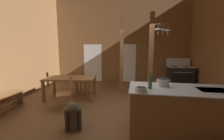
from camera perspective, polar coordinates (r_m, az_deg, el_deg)
name	(u,v)px	position (r m, az deg, el deg)	size (l,w,h in m)	color
ground_plane	(118,112)	(3.90, 2.73, -17.61)	(7.92, 8.26, 0.10)	brown
wall_back	(122,40)	(7.36, 4.16, 12.62)	(7.92, 0.14, 4.52)	brown
glazed_door_back_left	(93,63)	(7.49, -8.32, 3.00)	(1.00, 0.01, 2.05)	white
glazed_panel_back_right	(128,63)	(7.28, 6.86, 2.90)	(0.84, 0.01, 2.05)	white
kitchen_island	(184,111)	(3.08, 28.74, -15.36)	(2.23, 1.13, 0.92)	brown
stove_range	(180,76)	(7.28, 27.13, -2.19)	(1.20, 0.90, 1.32)	black
support_post_with_pot_rack	(152,54)	(4.51, 16.92, 6.50)	(0.65, 0.25, 2.87)	brown
support_post_center	(122,57)	(5.11, 4.20, 5.60)	(0.14, 0.14, 2.87)	brown
dining_table	(71,80)	(4.92, -17.44, -4.03)	(1.76, 1.01, 0.74)	brown
ladderback_chair_near_window	(82,81)	(5.63, -13.00, -4.50)	(0.49, 0.49, 0.95)	#9E7044
ladderback_chair_by_post	(66,93)	(4.07, -19.20, -9.41)	(0.59, 0.59, 0.95)	#9E7044
backpack	(73,115)	(3.02, -16.29, -18.15)	(0.37, 0.35, 0.60)	#4C4233
stockpot_on_counter	(163,82)	(2.95, 21.08, -4.82)	(0.32, 0.25, 0.17)	#B7BABF
mixing_bowl_on_counter	(141,89)	(2.43, 12.42, -8.20)	(0.21, 0.21, 0.08)	#B2A893
bottle_tall_on_counter	(150,82)	(2.66, 16.09, -5.12)	(0.08, 0.08, 0.30)	#2D5638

